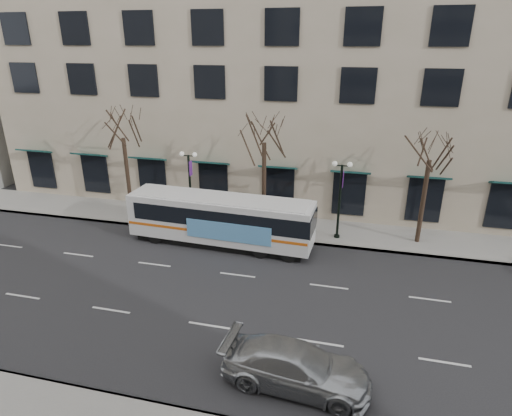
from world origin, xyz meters
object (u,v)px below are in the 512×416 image
(lamp_post_left, at_px, (190,185))
(tree_far_right, at_px, (432,144))
(lamp_post_right, at_px, (340,197))
(city_bus, at_px, (222,219))
(silver_car, at_px, (296,367))
(tree_far_left, at_px, (122,124))
(tree_far_mid, at_px, (264,128))

(lamp_post_left, bearing_deg, tree_far_right, 2.29)
(lamp_post_right, height_order, city_bus, lamp_post_right)
(tree_far_right, distance_m, lamp_post_left, 15.40)
(silver_car, bearing_deg, tree_far_right, -18.48)
(tree_far_right, height_order, silver_car, tree_far_right)
(tree_far_left, relative_size, lamp_post_right, 1.60)
(tree_far_left, height_order, lamp_post_left, tree_far_left)
(tree_far_left, distance_m, lamp_post_left, 6.29)
(tree_far_right, bearing_deg, silver_car, -112.54)
(city_bus, bearing_deg, lamp_post_left, 143.90)
(tree_far_left, xyz_separation_m, tree_far_mid, (10.00, 0.00, 0.21))
(lamp_post_right, bearing_deg, lamp_post_left, 180.00)
(lamp_post_right, xyz_separation_m, silver_car, (-0.67, -13.05, -2.13))
(tree_far_mid, bearing_deg, lamp_post_left, -173.15)
(tree_far_mid, relative_size, tree_far_right, 1.06)
(tree_far_mid, bearing_deg, tree_far_right, -0.00)
(tree_far_mid, relative_size, lamp_post_right, 1.64)
(tree_far_right, bearing_deg, tree_far_left, 180.00)
(tree_far_left, height_order, lamp_post_right, tree_far_left)
(lamp_post_left, bearing_deg, lamp_post_right, 0.00)
(tree_far_right, xyz_separation_m, lamp_post_right, (-4.99, -0.60, -3.48))
(tree_far_left, height_order, silver_car, tree_far_left)
(tree_far_mid, xyz_separation_m, lamp_post_right, (5.01, -0.60, -3.96))
(lamp_post_left, bearing_deg, tree_far_left, 173.17)
(lamp_post_right, distance_m, city_bus, 7.52)
(tree_far_mid, bearing_deg, silver_car, -72.38)
(tree_far_mid, height_order, tree_far_right, tree_far_mid)
(tree_far_right, bearing_deg, city_bus, -165.94)
(tree_far_mid, xyz_separation_m, tree_far_right, (10.00, -0.00, -0.48))
(tree_far_right, bearing_deg, tree_far_mid, 180.00)
(silver_car, bearing_deg, city_bus, 34.84)
(silver_car, bearing_deg, tree_far_left, 50.46)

